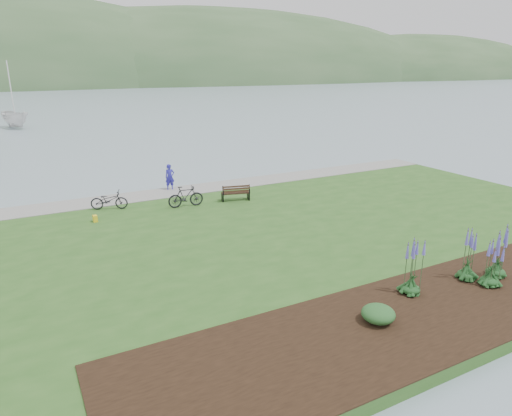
{
  "coord_description": "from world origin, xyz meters",
  "views": [
    {
      "loc": [
        -9.55,
        -18.17,
        7.55
      ],
      "look_at": [
        -0.21,
        -0.66,
        1.3
      ],
      "focal_mm": 32.0,
      "sensor_mm": 36.0,
      "label": 1
    }
  ],
  "objects_px": {
    "person": "(170,175)",
    "sailboat": "(17,128)",
    "bicycle_a": "(109,200)",
    "park_bench": "(236,192)"
  },
  "relations": [
    {
      "from": "person",
      "to": "sailboat",
      "type": "relative_size",
      "value": 0.07
    },
    {
      "from": "person",
      "to": "sailboat",
      "type": "distance_m",
      "value": 39.37
    },
    {
      "from": "park_bench",
      "to": "bicycle_a",
      "type": "xyz_separation_m",
      "value": [
        -6.44,
        1.68,
        0.02
      ]
    },
    {
      "from": "park_bench",
      "to": "person",
      "type": "distance_m",
      "value": 4.65
    },
    {
      "from": "person",
      "to": "bicycle_a",
      "type": "distance_m",
      "value": 4.58
    },
    {
      "from": "person",
      "to": "bicycle_a",
      "type": "bearing_deg",
      "value": -150.42
    },
    {
      "from": "bicycle_a",
      "to": "sailboat",
      "type": "bearing_deg",
      "value": 25.76
    },
    {
      "from": "sailboat",
      "to": "park_bench",
      "type": "bearing_deg",
      "value": -96.16
    },
    {
      "from": "person",
      "to": "sailboat",
      "type": "height_order",
      "value": "sailboat"
    },
    {
      "from": "park_bench",
      "to": "bicycle_a",
      "type": "distance_m",
      "value": 6.65
    }
  ]
}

